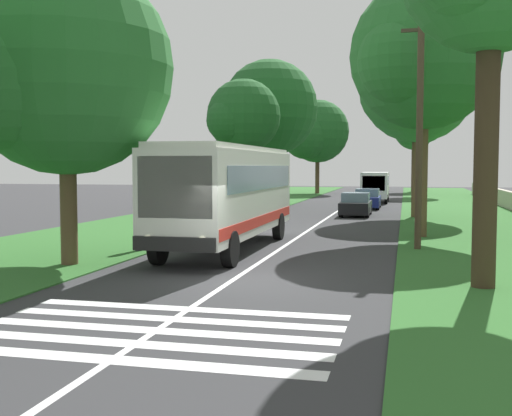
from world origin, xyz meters
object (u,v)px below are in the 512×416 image
trailing_minibus_0 (375,184)px  roadside_tree_right_4 (419,117)px  roadside_tree_left_0 (267,111)px  utility_pole (420,128)px  roadside_tree_left_3 (62,74)px  trailing_car_0 (356,205)px  roadside_tree_right_3 (413,132)px  trailing_car_1 (368,199)px  roadside_tree_left_2 (243,118)px  roadside_tree_right_0 (422,59)px  coach_bus (229,191)px  roadside_tree_left_1 (315,133)px  roadside_tree_right_2 (414,89)px  pedestrian (139,226)px

trailing_minibus_0 → roadside_tree_right_4: 14.75m
roadside_tree_left_0 → utility_pole: (-23.96, -10.84, -2.88)m
roadside_tree_left_3 → trailing_car_0: bearing=-18.5°
roadside_tree_right_3 → utility_pole: size_ratio=1.13×
roadside_tree_left_3 → trailing_car_1: bearing=-14.9°
roadside_tree_left_2 → roadside_tree_right_3: (38.13, -10.88, 1.01)m
roadside_tree_right_0 → coach_bus: bearing=130.0°
roadside_tree_left_1 → roadside_tree_right_3: size_ratio=1.08×
roadside_tree_left_0 → roadside_tree_right_2: (-8.99, -10.79, 0.26)m
trailing_car_1 → trailing_minibus_0: trailing_minibus_0 is taller
roadside_tree_left_0 → trailing_minibus_0: bearing=-52.1°
trailing_minibus_0 → roadside_tree_right_3: roadside_tree_right_3 is taller
roadside_tree_left_0 → roadside_tree_right_0: 22.51m
coach_bus → trailing_minibus_0: bearing=-6.9°
roadside_tree_left_2 → pedestrian: 18.89m
trailing_minibus_0 → utility_pole: bearing=-174.5°
roadside_tree_right_3 → pedestrian: bearing=169.9°
trailing_car_1 → roadside_tree_right_2: roadside_tree_right_2 is taller
roadside_tree_left_2 → roadside_tree_right_0: (-11.09, -10.66, 1.48)m
trailing_car_0 → pedestrian: size_ratio=2.54×
coach_bus → roadside_tree_left_1: (47.17, 3.48, 4.50)m
roadside_tree_left_1 → utility_pole: (-45.76, -10.18, -2.26)m
roadside_tree_right_4 → roadside_tree_left_3: bearing=166.9°
trailing_car_1 → roadside_tree_right_2: size_ratio=0.39×
trailing_car_1 → roadside_tree_left_3: (-28.35, 7.53, 5.14)m
roadside_tree_right_0 → roadside_tree_right_4: (38.55, -0.65, 0.50)m
trailing_minibus_0 → roadside_tree_left_2: roadside_tree_left_2 is taller
coach_bus → trailing_car_0: size_ratio=2.60×
roadside_tree_left_1 → roadside_tree_right_2: 32.42m
roadside_tree_left_2 → roadside_tree_right_2: size_ratio=0.77×
roadside_tree_right_0 → roadside_tree_right_4: 38.55m
trailing_car_0 → trailing_car_1: size_ratio=1.00×
roadside_tree_left_1 → pedestrian: bearing=-179.4°
roadside_tree_left_3 → roadside_tree_right_3: 60.58m
roadside_tree_left_2 → roadside_tree_right_4: roadside_tree_right_4 is taller
roadside_tree_left_0 → roadside_tree_right_2: size_ratio=1.01×
roadside_tree_right_3 → roadside_tree_right_2: bearing=179.4°
trailing_car_1 → roadside_tree_right_4: (20.54, -3.86, 7.38)m
roadside_tree_right_0 → pedestrian: size_ratio=6.38×
trailing_minibus_0 → roadside_tree_right_0: size_ratio=0.56×
roadside_tree_left_1 → coach_bus: bearing=-175.8°
roadside_tree_left_0 → roadside_tree_left_3: 30.03m
roadside_tree_right_3 → pedestrian: 57.50m
roadside_tree_left_2 → roadside_tree_left_3: roadside_tree_left_3 is taller
roadside_tree_right_4 → roadside_tree_right_3: bearing=2.3°
roadside_tree_right_0 → utility_pole: 5.34m
trailing_minibus_0 → roadside_tree_right_2: bearing=-169.3°
coach_bus → roadside_tree_left_0: roadside_tree_left_0 is taller
roadside_tree_right_2 → trailing_car_0: bearing=81.5°
trailing_minibus_0 → roadside_tree_left_1: size_ratio=0.58×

